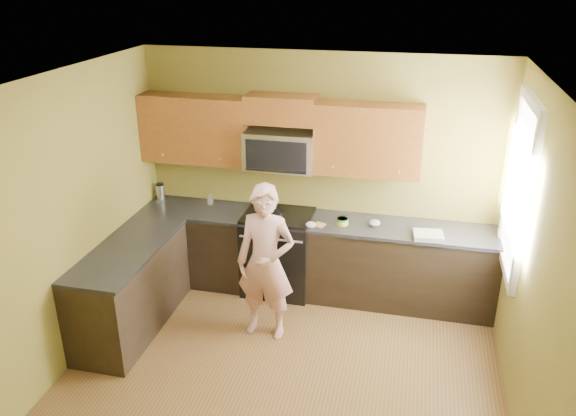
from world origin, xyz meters
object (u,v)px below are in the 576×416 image
(stove, at_px, (278,252))
(microwave, at_px, (281,168))
(frying_pan, at_px, (272,216))
(butter_tub, at_px, (342,224))
(woman, at_px, (266,263))
(travel_mug, at_px, (161,199))

(stove, bearing_deg, microwave, 90.00)
(frying_pan, xyz_separation_m, butter_tub, (0.78, 0.03, -0.03))
(woman, relative_size, butter_tub, 12.67)
(butter_tub, xyz_separation_m, travel_mug, (-2.23, 0.24, 0.00))
(travel_mug, bearing_deg, frying_pan, -10.51)
(woman, relative_size, travel_mug, 8.06)
(frying_pan, bearing_deg, butter_tub, -1.86)
(butter_tub, bearing_deg, woman, -127.83)
(microwave, xyz_separation_m, frying_pan, (-0.05, -0.20, -0.50))
(travel_mug, bearing_deg, butter_tub, -6.08)
(frying_pan, distance_m, travel_mug, 1.47)
(microwave, bearing_deg, stove, -90.00)
(woman, height_order, butter_tub, woman)
(butter_tub, bearing_deg, microwave, 166.72)
(microwave, xyz_separation_m, butter_tub, (0.73, -0.17, -0.53))
(butter_tub, bearing_deg, travel_mug, 173.92)
(microwave, bearing_deg, frying_pan, -104.91)
(stove, distance_m, woman, 0.94)
(stove, height_order, frying_pan, frying_pan)
(stove, bearing_deg, travel_mug, 172.78)
(microwave, relative_size, butter_tub, 5.95)
(stove, xyz_separation_m, microwave, (0.00, 0.12, 0.97))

